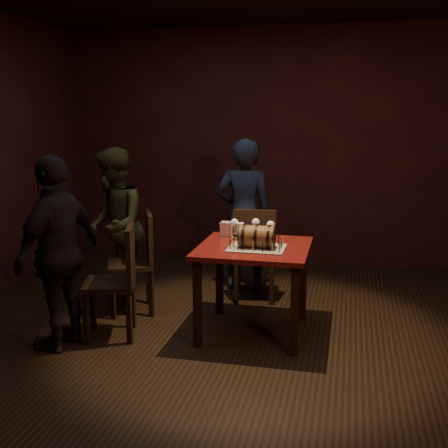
# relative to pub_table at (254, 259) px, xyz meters

# --- Properties ---
(room_shell) EXTENTS (5.04, 5.04, 2.80)m
(room_shell) POSITION_rel_pub_table_xyz_m (-0.20, -0.18, 0.76)
(room_shell) COLOR black
(room_shell) RESTS_ON ground
(pub_table) EXTENTS (0.90, 0.90, 0.75)m
(pub_table) POSITION_rel_pub_table_xyz_m (0.00, 0.00, 0.00)
(pub_table) COLOR #4A0E0C
(pub_table) RESTS_ON ground
(cake_board) EXTENTS (0.45, 0.35, 0.01)m
(cake_board) POSITION_rel_pub_table_xyz_m (0.04, -0.09, 0.12)
(cake_board) COLOR gray
(cake_board) RESTS_ON pub_table
(barrel_cake) EXTENTS (0.34, 0.20, 0.20)m
(barrel_cake) POSITION_rel_pub_table_xyz_m (0.04, -0.09, 0.21)
(barrel_cake) COLOR brown
(barrel_cake) RESTS_ON cake_board
(birthday_candles) EXTENTS (0.40, 0.30, 0.09)m
(birthday_candles) POSITION_rel_pub_table_xyz_m (0.04, -0.09, 0.16)
(birthday_candles) COLOR #E8D08B
(birthday_candles) RESTS_ON cake_board
(wine_glass_left) EXTENTS (0.07, 0.07, 0.16)m
(wine_glass_left) POSITION_rel_pub_table_xyz_m (-0.23, 0.30, 0.23)
(wine_glass_left) COLOR silver
(wine_glass_left) RESTS_ON pub_table
(wine_glass_mid) EXTENTS (0.07, 0.07, 0.16)m
(wine_glass_mid) POSITION_rel_pub_table_xyz_m (-0.05, 0.36, 0.23)
(wine_glass_mid) COLOR silver
(wine_glass_mid) RESTS_ON pub_table
(wine_glass_right) EXTENTS (0.07, 0.07, 0.16)m
(wine_glass_right) POSITION_rel_pub_table_xyz_m (0.10, 0.27, 0.23)
(wine_glass_right) COLOR silver
(wine_glass_right) RESTS_ON pub_table
(pint_of_ale) EXTENTS (0.07, 0.07, 0.15)m
(pint_of_ale) POSITION_rel_pub_table_xyz_m (-0.15, 0.18, 0.18)
(pint_of_ale) COLOR silver
(pint_of_ale) RESTS_ON pub_table
(menu_card) EXTENTS (0.10, 0.05, 0.13)m
(menu_card) POSITION_rel_pub_table_xyz_m (-0.30, 0.28, 0.17)
(menu_card) COLOR white
(menu_card) RESTS_ON pub_table
(chair_back) EXTENTS (0.45, 0.45, 0.93)m
(chair_back) POSITION_rel_pub_table_xyz_m (-0.12, 0.76, -0.12)
(chair_back) COLOR black
(chair_back) RESTS_ON ground
(chair_left_rear) EXTENTS (0.53, 0.53, 0.93)m
(chair_left_rear) POSITION_rel_pub_table_xyz_m (-1.12, 0.27, -0.12)
(chair_left_rear) COLOR black
(chair_left_rear) RESTS_ON ground
(chair_left_front) EXTENTS (0.50, 0.50, 0.93)m
(chair_left_front) POSITION_rel_pub_table_xyz_m (-1.06, -0.32, -0.12)
(chair_left_front) COLOR black
(chair_left_front) RESTS_ON ground
(person_back) EXTENTS (0.62, 0.46, 1.56)m
(person_back) POSITION_rel_pub_table_xyz_m (-0.30, 1.15, 0.14)
(person_back) COLOR #1C2539
(person_back) RESTS_ON ground
(person_left_rear) EXTENTS (0.79, 0.88, 1.50)m
(person_left_rear) POSITION_rel_pub_table_xyz_m (-1.44, 0.48, 0.11)
(person_left_rear) COLOR #3E4120
(person_left_rear) RESTS_ON ground
(person_left_front) EXTENTS (0.54, 0.95, 1.52)m
(person_left_front) POSITION_rel_pub_table_xyz_m (-1.43, -0.60, 0.12)
(person_left_front) COLOR black
(person_left_front) RESTS_ON ground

